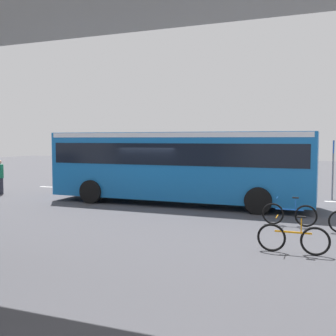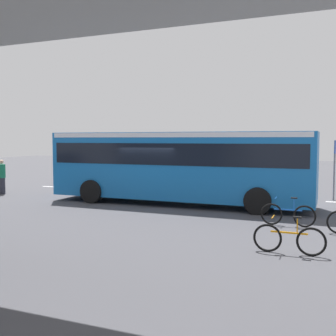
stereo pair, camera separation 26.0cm
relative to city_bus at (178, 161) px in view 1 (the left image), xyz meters
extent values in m
plane|color=#424247|center=(0.96, 0.32, -1.88)|extent=(80.00, 80.00, 0.00)
cube|color=#196BB7|center=(-0.01, 0.00, -0.17)|extent=(11.50, 2.55, 2.86)
cube|color=black|center=(-0.01, 0.00, 0.35)|extent=(11.04, 2.59, 0.90)
cube|color=white|center=(-0.01, 0.00, 1.15)|extent=(11.27, 2.58, 0.20)
cube|color=black|center=(5.76, 0.00, 0.18)|extent=(0.04, 2.24, 1.20)
cylinder|color=black|center=(3.67, 1.27, -1.36)|extent=(1.04, 0.30, 1.04)
cylinder|color=black|center=(3.67, -1.27, -1.36)|extent=(1.04, 0.30, 1.04)
cylinder|color=black|center=(-3.69, 1.27, -1.36)|extent=(1.04, 0.30, 1.04)
cylinder|color=black|center=(-3.69, -1.27, -1.36)|extent=(1.04, 0.30, 1.04)
torus|color=black|center=(-4.78, 6.32, -1.52)|extent=(0.72, 0.06, 0.72)
torus|color=black|center=(-5.83, 6.32, -1.52)|extent=(0.72, 0.06, 0.72)
cube|color=orange|center=(-5.31, 6.32, -1.34)|extent=(0.89, 0.04, 0.04)
cylinder|color=orange|center=(-5.50, 6.32, -1.14)|extent=(0.03, 0.03, 0.40)
cube|color=black|center=(-5.50, 6.32, -0.94)|extent=(0.20, 0.08, 0.04)
cylinder|color=orange|center=(-4.91, 6.32, -0.97)|extent=(0.02, 0.44, 0.02)
torus|color=black|center=(-4.43, 2.94, -1.52)|extent=(0.72, 0.06, 0.72)
torus|color=black|center=(-5.48, 2.94, -1.52)|extent=(0.72, 0.06, 0.72)
cube|color=blue|center=(-4.95, 2.94, -1.34)|extent=(0.89, 0.04, 0.04)
cylinder|color=blue|center=(-5.14, 2.94, -1.14)|extent=(0.03, 0.03, 0.40)
cube|color=black|center=(-5.14, 2.94, -0.94)|extent=(0.20, 0.08, 0.04)
cylinder|color=blue|center=(-4.55, 2.94, -0.97)|extent=(0.02, 0.44, 0.02)
cylinder|color=#2D2D38|center=(9.64, 0.47, -1.46)|extent=(0.32, 0.32, 0.85)
cylinder|color=#19724C|center=(9.64, 0.47, -0.68)|extent=(0.38, 0.38, 0.70)
cylinder|color=slate|center=(-6.37, -3.70, -0.48)|extent=(0.08, 0.08, 2.80)
cube|color=blue|center=(-6.37, -3.70, 0.62)|extent=(0.04, 0.60, 0.60)
cube|color=silver|center=(-3.04, -3.11, -1.88)|extent=(2.00, 0.20, 0.01)
cube|color=silver|center=(0.96, -3.11, -1.88)|extent=(2.00, 0.20, 0.01)
cube|color=silver|center=(4.96, -3.11, -1.88)|extent=(2.00, 0.20, 0.01)
cube|color=silver|center=(8.96, -3.11, -1.88)|extent=(2.00, 0.20, 0.01)
camera|label=1|loc=(-6.00, 16.71, 0.98)|focal=43.27mm
camera|label=2|loc=(-6.24, 16.61, 0.98)|focal=43.27mm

